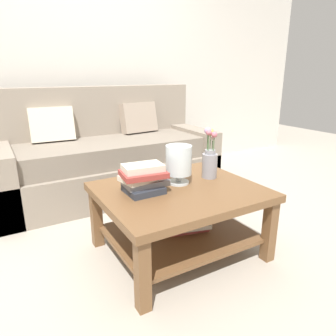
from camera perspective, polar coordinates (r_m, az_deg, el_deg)
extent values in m
plane|color=#ADA393|center=(2.54, -1.93, -10.96)|extent=(10.00, 10.00, 0.00)
cube|color=beige|center=(3.78, -14.85, 19.00)|extent=(6.40, 0.12, 2.70)
cube|color=gray|center=(3.23, -10.52, -1.45)|extent=(2.15, 0.90, 0.36)
cube|color=gray|center=(3.12, -10.60, 3.26)|extent=(1.91, 0.74, 0.20)
cube|color=gray|center=(3.43, -13.04, 8.61)|extent=(2.15, 0.20, 0.70)
cube|color=gray|center=(3.03, -28.17, -2.13)|extent=(0.20, 0.90, 0.60)
cube|color=gray|center=(3.62, 3.99, 2.82)|extent=(0.20, 0.90, 0.60)
cube|color=beige|center=(3.18, -20.63, 7.50)|extent=(0.41, 0.21, 0.34)
cube|color=gray|center=(3.45, -5.46, 9.19)|extent=(0.42, 0.23, 0.34)
cube|color=brown|center=(2.04, 2.13, -4.43)|extent=(1.03, 0.86, 0.05)
cube|color=brown|center=(1.67, -4.72, -19.12)|extent=(0.07, 0.07, 0.42)
cube|color=brown|center=(2.16, 18.18, -10.96)|extent=(0.07, 0.07, 0.42)
cube|color=brown|center=(2.28, -13.08, -8.92)|extent=(0.07, 0.07, 0.42)
cube|color=brown|center=(2.66, 6.08, -4.68)|extent=(0.07, 0.07, 0.42)
cube|color=brown|center=(2.17, 2.04, -11.92)|extent=(0.91, 0.74, 0.02)
cube|color=#993833|center=(2.21, 3.24, -10.54)|extent=(0.32, 0.26, 0.03)
cube|color=beige|center=(2.18, 3.67, -10.10)|extent=(0.32, 0.27, 0.03)
cube|color=#2D333D|center=(2.20, 3.00, -8.99)|extent=(0.29, 0.22, 0.03)
cube|color=#2D333D|center=(1.97, -4.53, -3.93)|extent=(0.22, 0.21, 0.04)
cube|color=slate|center=(1.98, -4.19, -2.61)|extent=(0.28, 0.19, 0.04)
cube|color=beige|center=(1.96, -4.83, -1.73)|extent=(0.28, 0.21, 0.03)
cube|color=#993833|center=(1.93, -4.56, -1.06)|extent=(0.30, 0.24, 0.03)
cube|color=beige|center=(1.92, -4.67, 0.07)|extent=(0.26, 0.18, 0.04)
cylinder|color=silver|center=(2.13, 1.94, -2.61)|extent=(0.14, 0.14, 0.02)
cylinder|color=silver|center=(2.11, 1.95, -1.75)|extent=(0.04, 0.04, 0.05)
cylinder|color=silver|center=(2.08, 1.98, 1.50)|extent=(0.18, 0.18, 0.20)
sphere|color=#3D6075|center=(2.08, 1.35, 0.14)|extent=(0.04, 0.04, 0.04)
sphere|color=#993833|center=(2.11, 2.39, 0.63)|extent=(0.06, 0.06, 0.06)
cylinder|color=gray|center=(2.24, 7.67, 0.41)|extent=(0.11, 0.11, 0.17)
cylinder|color=gray|center=(2.21, 7.77, 2.95)|extent=(0.08, 0.08, 0.03)
cylinder|color=#426638|center=(2.21, 8.21, 4.30)|extent=(0.01, 0.01, 0.07)
sphere|color=silver|center=(2.20, 8.26, 5.50)|extent=(0.04, 0.04, 0.04)
cylinder|color=#426638|center=(2.21, 7.79, 4.81)|extent=(0.01, 0.01, 0.11)
sphere|color=gold|center=(2.20, 7.86, 6.56)|extent=(0.05, 0.05, 0.05)
cylinder|color=#426638|center=(2.20, 7.30, 4.89)|extent=(0.01, 0.01, 0.12)
sphere|color=#B28CB7|center=(2.18, 7.37, 6.81)|extent=(0.05, 0.05, 0.05)
cylinder|color=#426638|center=(2.16, 7.47, 4.67)|extent=(0.01, 0.01, 0.12)
sphere|color=#C66B7A|center=(2.15, 7.54, 6.49)|extent=(0.04, 0.04, 0.04)
cylinder|color=#426638|center=(2.17, 8.46, 4.45)|extent=(0.01, 0.01, 0.10)
sphere|color=#C66B7A|center=(2.15, 8.53, 6.11)|extent=(0.04, 0.04, 0.04)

